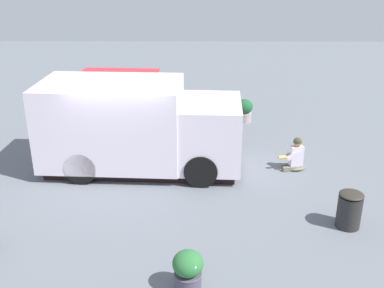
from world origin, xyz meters
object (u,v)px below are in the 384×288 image
(planter_flowering_side, at_px, (244,110))
(trash_bin, at_px, (349,209))
(planter_flowering_near, at_px, (96,107))
(food_truck, at_px, (137,128))
(planter_flowering_far, at_px, (188,270))
(person_customer, at_px, (295,156))

(planter_flowering_side, distance_m, trash_bin, 6.80)
(planter_flowering_near, xyz_separation_m, planter_flowering_side, (-0.41, -5.19, 0.02))
(food_truck, relative_size, planter_flowering_far, 6.91)
(planter_flowering_far, distance_m, planter_flowering_side, 8.80)
(planter_flowering_side, bearing_deg, food_truck, 139.30)
(person_customer, bearing_deg, food_truck, 89.14)
(planter_flowering_near, distance_m, planter_flowering_far, 9.64)
(food_truck, xyz_separation_m, planter_flowering_side, (3.74, -3.22, -0.72))
(planter_flowering_near, xyz_separation_m, trash_bin, (-7.03, -6.74, 0.03))
(person_customer, relative_size, planter_flowering_near, 1.15)
(planter_flowering_near, distance_m, trash_bin, 9.74)
(planter_flowering_near, relative_size, trash_bin, 0.96)
(food_truck, relative_size, person_customer, 5.84)
(food_truck, relative_size, planter_flowering_near, 6.71)
(person_customer, distance_m, planter_flowering_side, 3.93)
(trash_bin, bearing_deg, planter_flowering_side, 13.13)
(planter_flowering_near, xyz_separation_m, planter_flowering_far, (-9.02, -3.38, 0.01))
(person_customer, bearing_deg, planter_flowering_far, 149.88)
(planter_flowering_far, relative_size, trash_bin, 0.93)
(planter_flowering_side, height_order, trash_bin, trash_bin)
(person_customer, distance_m, planter_flowering_near, 7.47)
(food_truck, bearing_deg, planter_flowering_far, -163.91)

